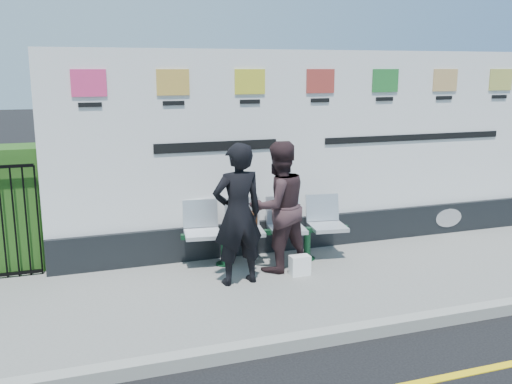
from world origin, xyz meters
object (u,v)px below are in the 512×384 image
billboard (316,164)px  woman_left (238,214)px  bench (266,245)px  woman_right (278,207)px

billboard → woman_left: (-1.63, -1.17, -0.38)m
bench → woman_right: size_ratio=1.30×
billboard → bench: billboard is taller
bench → woman_right: (0.05, -0.34, 0.65)m
bench → woman_left: size_ratio=1.27×
billboard → woman_right: (-0.96, -0.86, -0.40)m
woman_right → bench: bearing=-94.7°
woman_left → billboard: bearing=-150.1°
billboard → woman_left: size_ratio=4.35×
bench → woman_left: 1.13m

